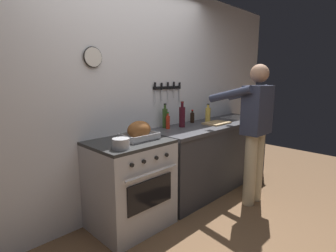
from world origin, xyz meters
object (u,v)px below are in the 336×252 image
object	(u,v)px
cutting_board	(217,123)
bottle_cooking_oil	(208,115)
bottle_olive_oil	(165,118)
saucepan	(121,144)
roasting_pan	(139,131)
bottle_wine_red	(182,116)
person_cook	(255,126)
bottle_soy_sauce	(192,117)
stove	(130,184)
bottle_hot_sauce	(168,122)

from	to	relation	value
cutting_board	bottle_cooking_oil	bearing A→B (deg)	87.73
bottle_olive_oil	saucepan	bearing A→B (deg)	-156.39
bottle_olive_oil	roasting_pan	bearing A→B (deg)	-157.06
roasting_pan	bottle_wine_red	world-z (taller)	bottle_wine_red
bottle_wine_red	person_cook	bearing A→B (deg)	-57.94
cutting_board	bottle_soy_sauce	bearing A→B (deg)	117.32
bottle_olive_oil	person_cook	bearing A→B (deg)	-53.13
saucepan	bottle_olive_oil	bearing A→B (deg)	23.61
bottle_cooking_oil	stove	bearing A→B (deg)	-176.59
bottle_cooking_oil	bottle_wine_red	distance (m)	0.51
saucepan	bottle_olive_oil	distance (m)	1.04
roasting_pan	stove	bearing A→B (deg)	162.82
cutting_board	stove	bearing A→B (deg)	177.15
bottle_hot_sauce	bottle_soy_sauce	distance (m)	0.55
stove	saucepan	bearing A→B (deg)	-140.02
roasting_pan	bottle_olive_oil	distance (m)	0.67
bottle_wine_red	bottle_olive_oil	bearing A→B (deg)	146.45
roasting_pan	saucepan	distance (m)	0.36
roasting_pan	bottle_cooking_oil	size ratio (longest dim) A/B	1.37
bottle_hot_sauce	bottle_wine_red	bearing A→B (deg)	-12.29
bottle_olive_oil	bottle_wine_red	distance (m)	0.22
roasting_pan	cutting_board	world-z (taller)	roasting_pan
stove	saucepan	distance (m)	0.57
person_cook	bottle_hot_sauce	world-z (taller)	person_cook
person_cook	stove	bearing A→B (deg)	54.89
stove	cutting_board	xyz separation A→B (m)	(1.41, -0.07, 0.46)
stove	roasting_pan	bearing A→B (deg)	-17.18
bottle_olive_oil	bottle_cooking_oil	bearing A→B (deg)	-11.98
bottle_olive_oil	bottle_soy_sauce	bearing A→B (deg)	-0.10
bottle_hot_sauce	cutting_board	bearing A→B (deg)	-17.69
stove	cutting_board	size ratio (longest dim) A/B	2.50
roasting_pan	saucepan	world-z (taller)	roasting_pan
saucepan	bottle_cooking_oil	world-z (taller)	bottle_cooking_oil
person_cook	roasting_pan	xyz separation A→B (m)	(-1.26, 0.59, 0.03)
bottle_cooking_oil	saucepan	bearing A→B (deg)	-170.63
stove	saucepan	world-z (taller)	saucepan
bottle_hot_sauce	saucepan	bearing A→B (deg)	-159.82
roasting_pan	bottle_wine_red	distance (m)	0.81
cutting_board	bottle_cooking_oil	size ratio (longest dim) A/B	1.40
roasting_pan	bottle_soy_sauce	distance (m)	1.17
person_cook	bottle_cooking_oil	xyz separation A→B (m)	(0.04, 0.71, 0.06)
roasting_pan	cutting_board	bearing A→B (deg)	-1.62
bottle_cooking_oil	bottle_wine_red	world-z (taller)	bottle_wine_red
cutting_board	bottle_olive_oil	world-z (taller)	bottle_olive_oil
bottle_cooking_oil	bottle_soy_sauce	world-z (taller)	bottle_cooking_oil
saucepan	bottle_wine_red	world-z (taller)	bottle_wine_red
stove	bottle_cooking_oil	xyz separation A→B (m)	(1.41, 0.08, 0.56)
saucepan	bottle_olive_oil	size ratio (longest dim) A/B	0.51
person_cook	roasting_pan	distance (m)	1.39
saucepan	bottle_soy_sauce	world-z (taller)	bottle_soy_sauce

